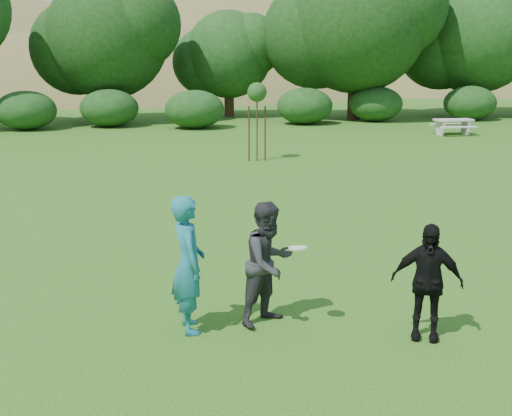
# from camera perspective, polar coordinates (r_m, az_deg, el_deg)

# --- Properties ---
(ground) EXTENTS (120.00, 120.00, 0.00)m
(ground) POSITION_cam_1_polar(r_m,az_deg,el_deg) (9.56, 3.01, -10.71)
(ground) COLOR #19470C
(ground) RESTS_ON ground
(player_teal) EXTENTS (0.57, 0.79, 2.01)m
(player_teal) POSITION_cam_1_polar(r_m,az_deg,el_deg) (9.23, -6.04, -4.99)
(player_teal) COLOR #1A6B79
(player_teal) RESTS_ON ground
(player_grey) EXTENTS (1.14, 1.09, 1.86)m
(player_grey) POSITION_cam_1_polar(r_m,az_deg,el_deg) (9.45, 1.15, -4.93)
(player_grey) COLOR #2A2A2D
(player_grey) RESTS_ON ground
(player_black) EXTENTS (1.07, 0.76, 1.68)m
(player_black) POSITION_cam_1_polar(r_m,az_deg,el_deg) (9.29, 14.94, -6.33)
(player_black) COLOR black
(player_black) RESTS_ON ground
(frisbee) EXTENTS (0.27, 0.27, 0.06)m
(frisbee) POSITION_cam_1_polar(r_m,az_deg,el_deg) (9.14, 3.75, -3.55)
(frisbee) COLOR white
(frisbee) RESTS_ON ground
(sapling) EXTENTS (0.70, 0.70, 2.85)m
(sapling) POSITION_cam_1_polar(r_m,az_deg,el_deg) (23.46, 0.09, 10.06)
(sapling) COLOR #3C2517
(sapling) RESTS_ON ground
(picnic_table) EXTENTS (1.80, 1.48, 0.76)m
(picnic_table) POSITION_cam_1_polar(r_m,az_deg,el_deg) (32.42, 17.13, 7.14)
(picnic_table) COLOR #B6B1A8
(picnic_table) RESTS_ON ground
(hillside) EXTENTS (150.00, 72.00, 52.00)m
(hillside) POSITION_cam_1_polar(r_m,az_deg,el_deg) (78.58, -8.29, 2.01)
(hillside) COLOR olive
(hillside) RESTS_ON ground
(tree_row) EXTENTS (53.92, 10.38, 9.62)m
(tree_row) POSITION_cam_1_polar(r_m,az_deg,el_deg) (37.53, -1.65, 15.23)
(tree_row) COLOR #3A2616
(tree_row) RESTS_ON ground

